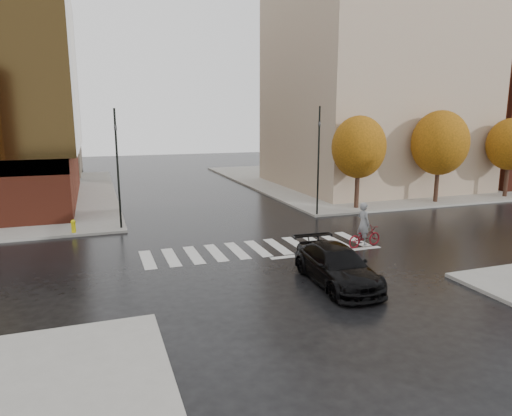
{
  "coord_description": "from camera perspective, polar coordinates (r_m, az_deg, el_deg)",
  "views": [
    {
      "loc": [
        -7.54,
        -20.46,
        6.61
      ],
      "look_at": [
        0.08,
        1.01,
        2.0
      ],
      "focal_mm": 32.0,
      "sensor_mm": 36.0,
      "label": 1
    }
  ],
  "objects": [
    {
      "name": "tree_ne_c",
      "position": [
        42.15,
        29.18,
        6.96
      ],
      "size": [
        3.6,
        3.6,
        6.31
      ],
      "color": "black",
      "rests_on": "sidewalk_ne"
    },
    {
      "name": "sedan",
      "position": [
        18.6,
        10.06,
        -7.12
      ],
      "size": [
        2.35,
        5.25,
        1.5
      ],
      "primitive_type": "imported",
      "rotation": [
        0.0,
        0.0,
        -0.05
      ],
      "color": "black",
      "rests_on": "ground"
    },
    {
      "name": "crosswalk",
      "position": [
        23.24,
        0.23,
        -5.08
      ],
      "size": [
        12.0,
        3.0,
        0.01
      ],
      "primitive_type": "cube",
      "color": "silver",
      "rests_on": "ground"
    },
    {
      "name": "tree_ne_a",
      "position": [
        33.0,
        12.72,
        7.42
      ],
      "size": [
        3.8,
        3.8,
        6.5
      ],
      "color": "black",
      "rests_on": "sidewalk_ne"
    },
    {
      "name": "building_ne_brick",
      "position": [
        54.53,
        29.02,
        10.6
      ],
      "size": [
        14.0,
        14.0,
        14.0
      ],
      "primitive_type": "cube",
      "color": "maroon",
      "rests_on": "sidewalk_ne"
    },
    {
      "name": "ground",
      "position": [
        22.79,
        0.66,
        -5.43
      ],
      "size": [
        120.0,
        120.0,
        0.0
      ],
      "primitive_type": "plane",
      "color": "black",
      "rests_on": "ground"
    },
    {
      "name": "manhole",
      "position": [
        22.02,
        8.56,
        -6.15
      ],
      "size": [
        0.79,
        0.79,
        0.01
      ],
      "primitive_type": "cylinder",
      "rotation": [
        0.0,
        0.0,
        0.33
      ],
      "color": "#4B371B",
      "rests_on": "ground"
    },
    {
      "name": "traffic_light_nw",
      "position": [
        27.41,
        -16.94,
        5.55
      ],
      "size": [
        0.18,
        0.15,
        6.9
      ],
      "rotation": [
        0.0,
        0.0,
        -1.6
      ],
      "color": "black",
      "rests_on": "sidewalk_nw"
    },
    {
      "name": "fire_hydrant",
      "position": [
        27.67,
        -21.86,
        -2.04
      ],
      "size": [
        0.26,
        0.26,
        0.74
      ],
      "color": "#D0C00C",
      "rests_on": "sidewalk_nw"
    },
    {
      "name": "building_nw_far",
      "position": [
        58.19,
        -28.74,
        13.56
      ],
      "size": [
        14.0,
        12.0,
        20.0
      ],
      "primitive_type": "cube",
      "color": "tan",
      "rests_on": "sidewalk_nw"
    },
    {
      "name": "tree_ne_b",
      "position": [
        37.19,
        21.99,
        7.55
      ],
      "size": [
        4.2,
        4.2,
        6.89
      ],
      "color": "black",
      "rests_on": "sidewalk_ne"
    },
    {
      "name": "building_ne_tan",
      "position": [
        44.86,
        14.1,
        14.35
      ],
      "size": [
        16.0,
        16.0,
        18.0
      ],
      "primitive_type": "cube",
      "color": "tan",
      "rests_on": "sidewalk_ne"
    },
    {
      "name": "sidewalk_ne",
      "position": [
        50.76,
        14.89,
        3.66
      ],
      "size": [
        30.0,
        30.0,
        0.15
      ],
      "primitive_type": "cube",
      "color": "gray",
      "rests_on": "ground"
    },
    {
      "name": "traffic_light_ne",
      "position": [
        30.23,
        7.83,
        6.68
      ],
      "size": [
        0.16,
        0.19,
        7.08
      ],
      "rotation": [
        0.0,
        0.0,
        3.04
      ],
      "color": "black",
      "rests_on": "sidewalk_ne"
    },
    {
      "name": "cyclist",
      "position": [
        24.01,
        13.36,
        -2.91
      ],
      "size": [
        2.12,
        1.04,
        2.31
      ],
      "rotation": [
        0.0,
        0.0,
        1.74
      ],
      "color": "maroon",
      "rests_on": "ground"
    }
  ]
}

